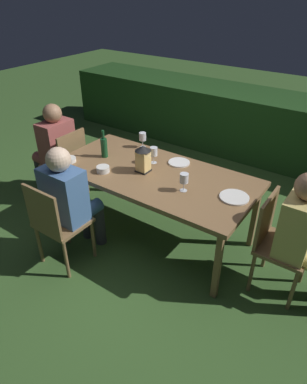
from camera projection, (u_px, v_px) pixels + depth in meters
The scene contains 18 objects.
ground_plane at pixel (153, 232), 3.66m from camera, with size 16.00×16.00×0.00m, color #385B28.
dining_table at pixel (153, 177), 3.30m from camera, with size 1.96×0.95×0.73m.
chair_head_near at pixel (67, 162), 4.00m from camera, with size 0.40×0.42×0.87m.
person_in_rust at pixel (54, 146), 4.01m from camera, with size 0.48×0.38×1.15m.
chair_head_far at pixel (276, 240), 2.81m from camera, with size 0.40×0.42×0.87m.
person_in_mustard at pixel (305, 235), 2.63m from camera, with size 0.48×0.38×1.15m.
chair_side_left_a at pixel (56, 222), 3.02m from camera, with size 0.42×0.40×0.87m.
person_in_blue at pixel (70, 198), 3.07m from camera, with size 0.38×0.47×1.15m.
lantern_centerpiece at pixel (143, 157), 3.22m from camera, with size 0.15×0.15×0.27m.
green_bottle_on_table at pixel (104, 147), 3.51m from camera, with size 0.07×0.07×0.29m.
wine_glass_a at pixel (184, 179), 2.93m from camera, with size 0.08×0.08×0.17m.
wine_glass_b at pixel (154, 152), 3.38m from camera, with size 0.08×0.08×0.17m.
wine_glass_c at pixel (143, 137), 3.70m from camera, with size 0.08×0.08×0.17m.
plate_a at pixel (234, 197), 2.89m from camera, with size 0.25×0.25×0.01m, color white.
plate_b at pixel (179, 163), 3.44m from camera, with size 0.22×0.22×0.01m, color white.
bowl_olives at pixel (69, 160), 3.46m from camera, with size 0.14×0.14×0.04m.
bowl_bread at pixel (103, 169), 3.27m from camera, with size 0.13×0.13×0.06m.
hedge_backdrop at pixel (248, 123), 5.15m from camera, with size 6.10×0.90×0.91m, color #1E4219.
Camera 1 is at (1.65, -2.35, 2.31)m, focal length 32.04 mm.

